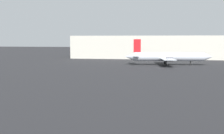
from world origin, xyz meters
name	(u,v)px	position (x,y,z in m)	size (l,w,h in m)	color
airplane_distant	(168,57)	(7.50, 90.14, 2.90)	(30.10, 20.60, 8.89)	silver
terminal_building	(161,47)	(5.59, 127.99, 5.23)	(82.81, 23.76, 10.45)	beige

